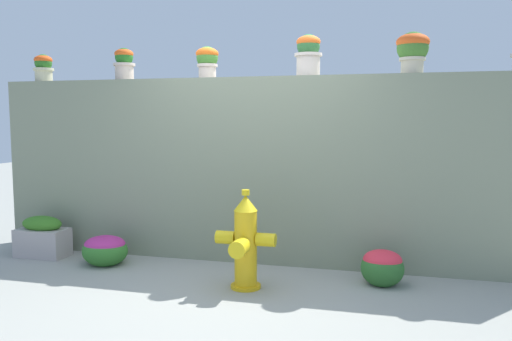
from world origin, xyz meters
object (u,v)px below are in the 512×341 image
potted_plant_2 (207,60)px  flower_bush_right (382,266)px  planter_box (43,237)px  potted_plant_0 (43,67)px  fire_hydrant (245,243)px  potted_plant_1 (124,62)px  potted_plant_3 (308,53)px  flower_bush_left (105,249)px  potted_plant_4 (413,49)px

potted_plant_2 → flower_bush_right: 2.90m
potted_plant_2 → planter_box: size_ratio=0.63×
potted_plant_0 → planter_box: potted_plant_0 is taller
potted_plant_2 → fire_hydrant: size_ratio=0.39×
potted_plant_1 → fire_hydrant: potted_plant_1 is taller
potted_plant_2 → planter_box: (-1.81, -0.55, -2.00)m
potted_plant_2 → potted_plant_3: (1.15, -0.07, 0.03)m
flower_bush_left → planter_box: planter_box is taller
potted_plant_4 → potted_plant_2: bearing=178.8°
fire_hydrant → potted_plant_2: bearing=125.2°
potted_plant_0 → fire_hydrant: potted_plant_0 is taller
potted_plant_3 → potted_plant_0: bearing=179.9°
potted_plant_2 → potted_plant_4: potted_plant_4 is taller
potted_plant_0 → planter_box: (0.26, -0.48, -1.98)m
fire_hydrant → flower_bush_left: 1.74m
potted_plant_0 → fire_hydrant: size_ratio=0.36×
potted_plant_0 → potted_plant_4: 4.27m
flower_bush_right → flower_bush_left: bearing=-179.0°
potted_plant_0 → planter_box: 2.05m
flower_bush_right → planter_box: bearing=179.0°
potted_plant_2 → flower_bush_right: potted_plant_2 is taller
potted_plant_3 → planter_box: size_ratio=0.76×
potted_plant_1 → fire_hydrant: (1.73, -0.98, -1.80)m
potted_plant_2 → flower_bush_left: size_ratio=0.73×
potted_plant_4 → flower_bush_right: size_ratio=1.04×
potted_plant_3 → flower_bush_right: bearing=-33.9°
potted_plant_4 → fire_hydrant: size_ratio=0.46×
potted_plant_2 → potted_plant_0: bearing=-178.2°
flower_bush_right → planter_box: planter_box is taller
potted_plant_3 → flower_bush_left: size_ratio=0.88×
potted_plant_1 → potted_plant_3: bearing=-0.5°
potted_plant_4 → planter_box: size_ratio=0.74×
planter_box → potted_plant_3: bearing=9.2°
potted_plant_4 → flower_bush_right: bearing=-112.8°
potted_plant_3 → potted_plant_4: bearing=1.2°
potted_plant_3 → planter_box: (-2.96, -0.48, -2.04)m
potted_plant_1 → potted_plant_2: size_ratio=1.03×
potted_plant_2 → planter_box: bearing=-163.2°
potted_plant_0 → flower_bush_right: potted_plant_0 is taller
fire_hydrant → planter_box: 2.60m
fire_hydrant → potted_plant_1: bearing=150.4°
potted_plant_2 → potted_plant_1: bearing=-177.2°
flower_bush_left → potted_plant_3: bearing=15.8°
fire_hydrant → flower_bush_left: (-1.68, 0.37, -0.25)m
potted_plant_4 → planter_box: 4.53m
potted_plant_4 → flower_bush_left: 3.83m
potted_plant_2 → planter_box: 2.76m
potted_plant_1 → potted_plant_4: potted_plant_4 is taller
potted_plant_2 → potted_plant_3: potted_plant_3 is taller
potted_plant_1 → potted_plant_3: (2.15, -0.02, 0.04)m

